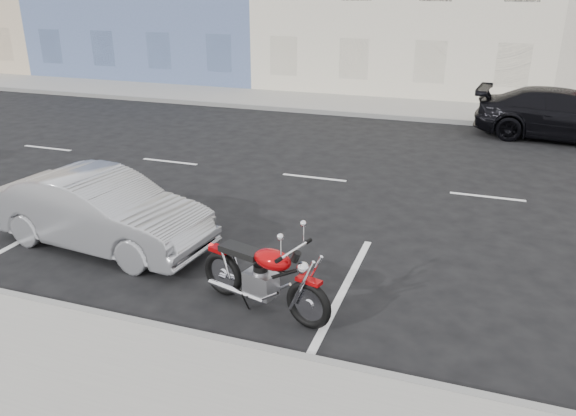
# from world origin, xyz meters

# --- Properties ---
(ground) EXTENTS (120.00, 120.00, 0.00)m
(ground) POSITION_xyz_m (0.00, 0.00, 0.00)
(ground) COLOR black
(ground) RESTS_ON ground
(sidewalk_far) EXTENTS (80.00, 3.40, 0.15)m
(sidewalk_far) POSITION_xyz_m (-5.00, 8.70, 0.07)
(sidewalk_far) COLOR gray
(sidewalk_far) RESTS_ON ground
(curb_far) EXTENTS (80.00, 0.12, 0.16)m
(curb_far) POSITION_xyz_m (-5.00, 7.00, 0.08)
(curb_far) COLOR gray
(curb_far) RESTS_ON ground
(motorcycle) EXTENTS (2.17, 0.92, 1.12)m
(motorcycle) POSITION_xyz_m (-0.18, -6.17, 0.51)
(motorcycle) COLOR black
(motorcycle) RESTS_ON ground
(sedan_silver) EXTENTS (4.18, 1.83, 1.34)m
(sedan_silver) POSITION_xyz_m (-4.42, -4.90, 0.67)
(sedan_silver) COLOR #999AA0
(sedan_silver) RESTS_ON ground
(car_far) EXTENTS (5.33, 2.57, 1.50)m
(car_far) POSITION_xyz_m (4.01, 5.98, 0.75)
(car_far) COLOR black
(car_far) RESTS_ON ground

